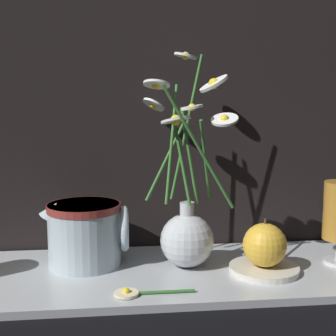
# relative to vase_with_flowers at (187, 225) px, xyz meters

# --- Properties ---
(ground_plane) EXTENTS (6.00, 6.00, 0.00)m
(ground_plane) POSITION_rel_vase_with_flowers_xyz_m (-0.05, -0.01, -0.08)
(ground_plane) COLOR black
(shelf) EXTENTS (0.78, 0.26, 0.01)m
(shelf) POSITION_rel_vase_with_flowers_xyz_m (-0.05, -0.01, -0.08)
(shelf) COLOR #B2B7BC
(shelf) RESTS_ON ground_plane
(vase_with_flowers) EXTENTS (0.16, 0.25, 0.36)m
(vase_with_flowers) POSITION_rel_vase_with_flowers_xyz_m (0.00, 0.00, 0.00)
(vase_with_flowers) COLOR silver
(vase_with_flowers) RESTS_ON shelf
(ceramic_pitcher) EXTENTS (0.15, 0.12, 0.12)m
(ceramic_pitcher) POSITION_rel_vase_with_flowers_xyz_m (-0.17, 0.03, -0.01)
(ceramic_pitcher) COLOR silver
(ceramic_pitcher) RESTS_ON shelf
(saucer_plate) EXTENTS (0.11, 0.11, 0.01)m
(saucer_plate) POSITION_rel_vase_with_flowers_xyz_m (0.12, -0.04, -0.07)
(saucer_plate) COLOR silver
(saucer_plate) RESTS_ON shelf
(orange_fruit) EXTENTS (0.07, 0.07, 0.08)m
(orange_fruit) POSITION_rel_vase_with_flowers_xyz_m (0.12, -0.04, -0.03)
(orange_fruit) COLOR gold
(orange_fruit) RESTS_ON saucer_plate
(loose_daisy) EXTENTS (0.12, 0.04, 0.01)m
(loose_daisy) POSITION_rel_vase_with_flowers_xyz_m (-0.09, -0.11, -0.07)
(loose_daisy) COLOR #336B2D
(loose_daisy) RESTS_ON shelf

